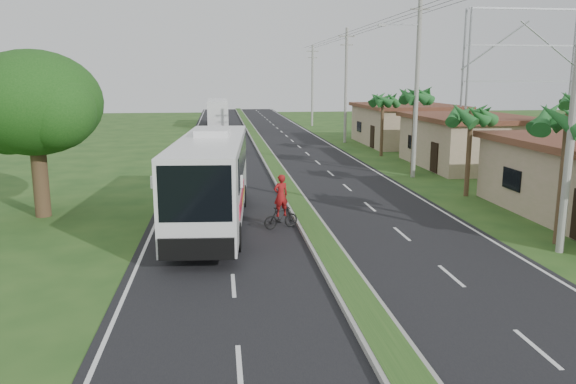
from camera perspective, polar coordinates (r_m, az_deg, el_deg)
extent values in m
plane|color=#23471A|center=(17.98, 5.79, -8.99)|extent=(180.00, 180.00, 0.00)
cube|color=black|center=(37.15, -0.96, 1.79)|extent=(14.00, 160.00, 0.02)
cube|color=gray|center=(37.13, -0.97, 1.91)|extent=(1.20, 160.00, 0.17)
cube|color=#23471A|center=(37.12, -0.97, 2.05)|extent=(0.95, 160.00, 0.02)
cube|color=silver|center=(37.07, -11.32, 1.52)|extent=(0.12, 160.00, 0.01)
cube|color=silver|center=(38.42, 9.03, 1.95)|extent=(0.12, 160.00, 0.01)
cube|color=tan|center=(42.59, 17.88, 4.74)|extent=(7.00, 10.00, 3.35)
cube|color=#53261D|center=(42.43, 18.03, 7.20)|extent=(7.60, 10.60, 0.32)
cube|color=tan|center=(55.54, 11.86, 6.58)|extent=(8.00, 11.00, 3.50)
cube|color=#53261D|center=(55.42, 11.94, 8.55)|extent=(8.60, 11.60, 0.32)
cylinder|color=#473321|center=(23.57, 26.10, 1.10)|extent=(0.26, 0.26, 5.00)
cylinder|color=#473321|center=(31.59, 17.87, 3.71)|extent=(0.26, 0.26, 4.60)
cylinder|color=#473321|center=(37.76, 12.65, 5.79)|extent=(0.26, 0.26, 5.40)
cylinder|color=#473321|center=(46.47, 9.52, 6.56)|extent=(0.26, 0.26, 4.80)
cylinder|color=#473321|center=(38.14, 27.16, 4.70)|extent=(0.26, 0.26, 5.20)
cylinder|color=#473321|center=(27.99, -23.89, 1.72)|extent=(0.70, 0.70, 4.00)
ellipsoid|color=#184713|center=(27.68, -24.43, 8.26)|extent=(6.00, 6.00, 4.68)
sphere|color=#184713|center=(28.90, -26.54, 7.18)|extent=(3.80, 3.80, 3.80)
sphere|color=#184713|center=(26.40, -22.51, 7.65)|extent=(3.40, 3.40, 3.40)
cylinder|color=gray|center=(22.17, 27.09, 8.25)|extent=(0.28, 0.28, 11.00)
cylinder|color=gray|center=(36.55, 12.96, 10.78)|extent=(0.28, 0.28, 12.00)
cube|color=gray|center=(36.78, 13.28, 17.64)|extent=(1.20, 0.10, 0.10)
cube|color=gray|center=(36.31, 11.36, 16.38)|extent=(2.40, 0.10, 0.10)
cylinder|color=gray|center=(55.80, 5.90, 10.64)|extent=(0.28, 0.28, 11.00)
cube|color=gray|center=(55.93, 6.00, 15.46)|extent=(1.60, 0.12, 0.12)
cube|color=gray|center=(55.88, 5.98, 14.64)|extent=(1.20, 0.10, 0.10)
cylinder|color=gray|center=(75.44, 2.49, 10.71)|extent=(0.28, 0.28, 10.50)
cube|color=gray|center=(75.51, 2.52, 14.09)|extent=(1.60, 0.12, 0.12)
cube|color=gray|center=(75.47, 2.51, 13.48)|extent=(1.20, 0.10, 0.10)
cylinder|color=gray|center=(50.41, 17.75, 10.65)|extent=(0.18, 0.18, 12.00)
cylinder|color=gray|center=(51.33, 17.28, 10.68)|extent=(0.18, 0.18, 12.00)
cylinder|color=gray|center=(56.13, 26.78, 10.01)|extent=(0.18, 0.18, 12.00)
cube|color=gray|center=(53.11, 22.51, 10.34)|extent=(10.00, 0.14, 0.14)
cube|color=gray|center=(53.18, 22.77, 13.57)|extent=(10.00, 0.14, 0.14)
cube|color=gray|center=(53.42, 23.02, 16.77)|extent=(10.00, 0.14, 0.14)
cube|color=white|center=(24.34, -7.75, 1.58)|extent=(3.52, 12.75, 3.31)
cube|color=black|center=(24.85, -7.67, 3.48)|extent=(3.39, 10.24, 1.32)
cube|color=black|center=(18.15, -9.43, -0.17)|extent=(2.37, 0.31, 1.85)
cube|color=red|center=(23.24, -7.96, -0.56)|extent=(3.06, 5.64, 0.58)
cube|color=yellow|center=(24.83, -7.63, -0.40)|extent=(2.89, 3.33, 0.26)
cube|color=white|center=(25.35, -7.62, 6.08)|extent=(1.65, 2.62, 0.29)
cylinder|color=black|center=(20.97, -11.78, -4.61)|extent=(0.41, 1.11, 1.09)
cylinder|color=black|center=(20.74, -5.27, -4.59)|extent=(0.41, 1.11, 1.09)
cylinder|color=black|center=(28.05, -9.51, -0.45)|extent=(0.41, 1.11, 1.09)
cylinder|color=black|center=(27.87, -4.66, -0.41)|extent=(0.41, 1.11, 1.09)
cube|color=white|center=(75.86, -7.15, 8.03)|extent=(2.61, 11.83, 3.29)
cube|color=black|center=(76.32, -7.17, 8.79)|extent=(2.65, 8.74, 1.12)
cube|color=orange|center=(74.88, -7.14, 7.50)|extent=(2.64, 5.66, 0.36)
cylinder|color=black|center=(71.09, -8.04, 6.72)|extent=(0.31, 0.99, 0.99)
cylinder|color=black|center=(71.10, -6.20, 6.77)|extent=(0.31, 0.99, 0.99)
cylinder|color=black|center=(80.31, -7.95, 7.26)|extent=(0.31, 0.99, 0.99)
cylinder|color=black|center=(80.32, -6.32, 7.30)|extent=(0.31, 0.99, 0.99)
imported|color=black|center=(23.77, -0.73, -2.65)|extent=(1.61, 0.95, 0.93)
imported|color=maroon|center=(23.55, -0.73, -0.35)|extent=(0.76, 0.62, 1.78)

